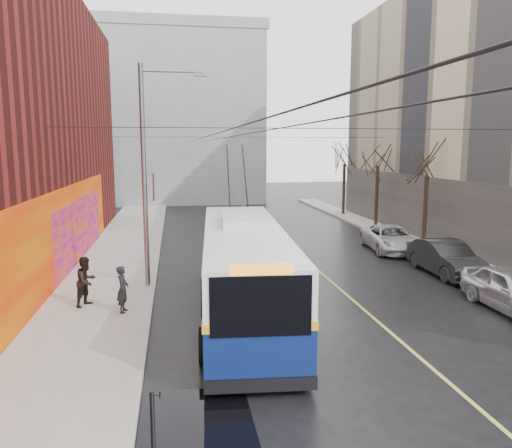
% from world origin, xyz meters
% --- Properties ---
extents(ground, '(140.00, 140.00, 0.00)m').
position_xyz_m(ground, '(0.00, 0.00, 0.00)').
color(ground, black).
rests_on(ground, ground).
extents(sidewalk_left, '(4.00, 60.00, 0.15)m').
position_xyz_m(sidewalk_left, '(-8.00, 12.00, 0.07)').
color(sidewalk_left, gray).
rests_on(sidewalk_left, ground).
extents(sidewalk_right, '(2.00, 60.00, 0.15)m').
position_xyz_m(sidewalk_right, '(9.00, 12.00, 0.07)').
color(sidewalk_right, gray).
rests_on(sidewalk_right, ground).
extents(lane_line, '(0.12, 50.00, 0.01)m').
position_xyz_m(lane_line, '(1.50, 14.00, 0.00)').
color(lane_line, '#BFB74C').
rests_on(lane_line, ground).
extents(building_far, '(20.50, 12.10, 18.00)m').
position_xyz_m(building_far, '(-6.00, 44.99, 9.02)').
color(building_far, gray).
rests_on(building_far, ground).
extents(streetlight_pole, '(2.65, 0.60, 9.00)m').
position_xyz_m(streetlight_pole, '(-6.14, 10.00, 4.85)').
color(streetlight_pole, slate).
rests_on(streetlight_pole, ground).
extents(catenary_wires, '(18.00, 60.00, 0.22)m').
position_xyz_m(catenary_wires, '(-2.54, 14.77, 6.25)').
color(catenary_wires, black).
extents(tree_near, '(3.20, 3.20, 6.40)m').
position_xyz_m(tree_near, '(9.00, 16.00, 4.98)').
color(tree_near, black).
rests_on(tree_near, ground).
extents(tree_mid, '(3.20, 3.20, 6.68)m').
position_xyz_m(tree_mid, '(9.00, 23.00, 5.25)').
color(tree_mid, black).
rests_on(tree_mid, ground).
extents(tree_far, '(3.20, 3.20, 6.57)m').
position_xyz_m(tree_far, '(9.00, 30.00, 5.14)').
color(tree_far, black).
rests_on(tree_far, ground).
extents(puddle, '(2.54, 3.57, 0.01)m').
position_xyz_m(puddle, '(-4.83, -0.77, 0.00)').
color(puddle, black).
rests_on(puddle, ground).
extents(pigeons_flying, '(2.93, 3.52, 1.60)m').
position_xyz_m(pigeons_flying, '(-1.71, 10.40, 6.37)').
color(pigeons_flying, slate).
extents(trolleybus, '(3.59, 12.60, 5.91)m').
position_xyz_m(trolleybus, '(-2.81, 6.39, 1.64)').
color(trolleybus, '#0B1C55').
rests_on(trolleybus, ground).
extents(parked_car_b, '(1.70, 4.77, 1.57)m').
position_xyz_m(parked_car_b, '(7.00, 10.15, 0.78)').
color(parked_car_b, black).
rests_on(parked_car_b, ground).
extents(parked_car_c, '(2.84, 5.27, 1.41)m').
position_xyz_m(parked_car_c, '(6.77, 15.55, 0.70)').
color(parked_car_c, silver).
rests_on(parked_car_c, ground).
extents(following_car, '(2.09, 4.43, 1.47)m').
position_xyz_m(following_car, '(-2.29, 17.39, 0.73)').
color(following_car, silver).
rests_on(following_car, ground).
extents(pedestrian_a, '(0.45, 0.63, 1.62)m').
position_xyz_m(pedestrian_a, '(-6.96, 6.72, 0.96)').
color(pedestrian_a, black).
rests_on(pedestrian_a, sidewalk_left).
extents(pedestrian_b, '(1.04, 1.10, 1.79)m').
position_xyz_m(pedestrian_b, '(-8.31, 7.67, 1.04)').
color(pedestrian_b, black).
rests_on(pedestrian_b, sidewalk_left).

